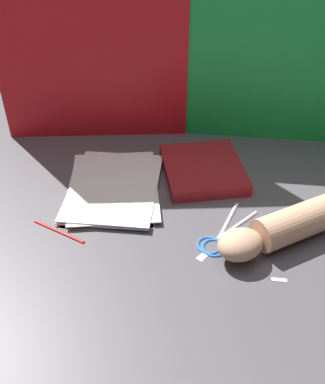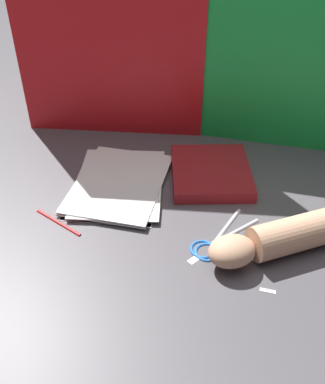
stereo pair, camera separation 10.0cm
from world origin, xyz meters
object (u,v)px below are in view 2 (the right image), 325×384
(paper_stack, at_px, (118,184))
(book_closed, at_px, (211,172))
(hand_forearm, at_px, (278,239))
(scissors, at_px, (214,242))

(paper_stack, bearing_deg, book_closed, 16.81)
(book_closed, relative_size, hand_forearm, 0.83)
(book_closed, xyz_separation_m, hand_forearm, (0.15, -0.25, 0.02))
(paper_stack, bearing_deg, scissors, -35.06)
(paper_stack, distance_m, book_closed, 0.24)
(paper_stack, xyz_separation_m, hand_forearm, (0.37, -0.18, 0.03))
(scissors, bearing_deg, hand_forearm, -3.38)
(paper_stack, distance_m, hand_forearm, 0.41)
(paper_stack, bearing_deg, hand_forearm, -25.74)
(paper_stack, relative_size, scissors, 1.69)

